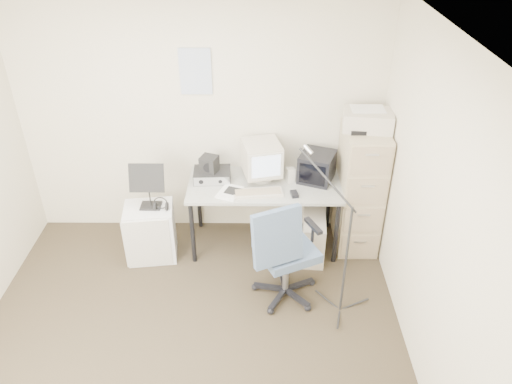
{
  "coord_description": "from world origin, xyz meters",
  "views": [
    {
      "loc": [
        0.57,
        -2.74,
        3.28
      ],
      "look_at": [
        0.55,
        0.95,
        0.95
      ],
      "focal_mm": 35.0,
      "sensor_mm": 36.0,
      "label": 1
    }
  ],
  "objects_px": {
    "office_chair": "(287,249)",
    "desk": "(264,214)",
    "filing_cabinet": "(359,189)",
    "side_cart": "(151,232)"
  },
  "relations": [
    {
      "from": "filing_cabinet",
      "to": "desk",
      "type": "height_order",
      "value": "filing_cabinet"
    },
    {
      "from": "desk",
      "to": "side_cart",
      "type": "bearing_deg",
      "value": -169.65
    },
    {
      "from": "desk",
      "to": "side_cart",
      "type": "relative_size",
      "value": 2.59
    },
    {
      "from": "side_cart",
      "to": "filing_cabinet",
      "type": "bearing_deg",
      "value": -0.79
    },
    {
      "from": "office_chair",
      "to": "desk",
      "type": "bearing_deg",
      "value": 78.97
    },
    {
      "from": "desk",
      "to": "side_cart",
      "type": "height_order",
      "value": "desk"
    },
    {
      "from": "office_chair",
      "to": "side_cart",
      "type": "bearing_deg",
      "value": 131.93
    },
    {
      "from": "filing_cabinet",
      "to": "desk",
      "type": "relative_size",
      "value": 0.87
    },
    {
      "from": "desk",
      "to": "office_chair",
      "type": "distance_m",
      "value": 0.81
    },
    {
      "from": "side_cart",
      "to": "desk",
      "type": "bearing_deg",
      "value": 3.07
    }
  ]
}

